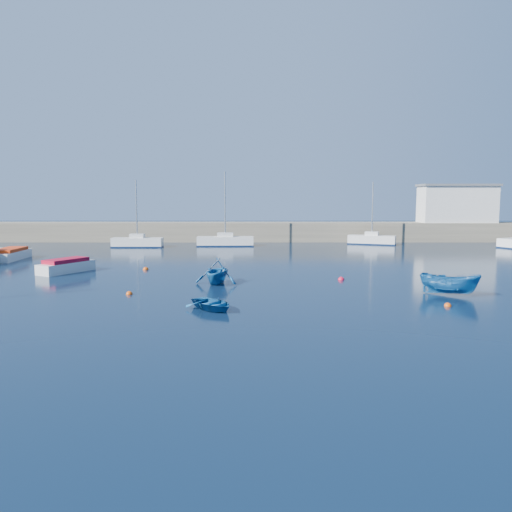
{
  "coord_description": "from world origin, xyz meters",
  "views": [
    {
      "loc": [
        1.98,
        -23.5,
        6.0
      ],
      "look_at": [
        2.04,
        14.2,
        1.6
      ],
      "focal_mm": 35.0,
      "sensor_mm": 36.0,
      "label": 1
    }
  ],
  "objects_px": {
    "motorboat_2": "(10,254)",
    "dinghy_center": "(212,304)",
    "harbor_office": "(457,204)",
    "dinghy_right": "(449,284)",
    "sailboat_6": "(225,241)",
    "dinghy_left": "(217,271)",
    "motorboat_1": "(66,266)",
    "sailboat_7": "(372,239)",
    "sailboat_5": "(137,242)"
  },
  "relations": [
    {
      "from": "harbor_office",
      "to": "dinghy_right",
      "type": "bearing_deg",
      "value": -112.24
    },
    {
      "from": "harbor_office",
      "to": "motorboat_2",
      "type": "distance_m",
      "value": 56.27
    },
    {
      "from": "dinghy_right",
      "to": "dinghy_left",
      "type": "bearing_deg",
      "value": 105.24
    },
    {
      "from": "dinghy_left",
      "to": "sailboat_7",
      "type": "bearing_deg",
      "value": 71.09
    },
    {
      "from": "sailboat_5",
      "to": "dinghy_left",
      "type": "bearing_deg",
      "value": -155.79
    },
    {
      "from": "sailboat_5",
      "to": "sailboat_7",
      "type": "bearing_deg",
      "value": -82.88
    },
    {
      "from": "sailboat_6",
      "to": "sailboat_7",
      "type": "xyz_separation_m",
      "value": [
        18.85,
        2.09,
        0.0
      ]
    },
    {
      "from": "motorboat_2",
      "to": "dinghy_center",
      "type": "relative_size",
      "value": 1.86
    },
    {
      "from": "dinghy_center",
      "to": "dinghy_right",
      "type": "distance_m",
      "value": 14.9
    },
    {
      "from": "dinghy_center",
      "to": "harbor_office",
      "type": "bearing_deg",
      "value": 15.61
    },
    {
      "from": "sailboat_7",
      "to": "dinghy_left",
      "type": "relative_size",
      "value": 2.35
    },
    {
      "from": "sailboat_6",
      "to": "dinghy_center",
      "type": "height_order",
      "value": "sailboat_6"
    },
    {
      "from": "dinghy_center",
      "to": "sailboat_6",
      "type": "bearing_deg",
      "value": 53.04
    },
    {
      "from": "harbor_office",
      "to": "motorboat_1",
      "type": "xyz_separation_m",
      "value": [
        -43.31,
        -29.55,
        -4.57
      ]
    },
    {
      "from": "dinghy_center",
      "to": "dinghy_left",
      "type": "height_order",
      "value": "dinghy_left"
    },
    {
      "from": "motorboat_2",
      "to": "dinghy_center",
      "type": "xyz_separation_m",
      "value": [
        21.58,
        -21.87,
        -0.22
      ]
    },
    {
      "from": "motorboat_1",
      "to": "sailboat_6",
      "type": "bearing_deg",
      "value": 92.15
    },
    {
      "from": "dinghy_left",
      "to": "dinghy_center",
      "type": "bearing_deg",
      "value": -75.47
    },
    {
      "from": "dinghy_left",
      "to": "dinghy_right",
      "type": "distance_m",
      "value": 15.29
    },
    {
      "from": "harbor_office",
      "to": "sailboat_7",
      "type": "bearing_deg",
      "value": -158.23
    },
    {
      "from": "sailboat_7",
      "to": "dinghy_center",
      "type": "distance_m",
      "value": 41.76
    },
    {
      "from": "sailboat_6",
      "to": "motorboat_1",
      "type": "height_order",
      "value": "sailboat_6"
    },
    {
      "from": "sailboat_5",
      "to": "sailboat_6",
      "type": "height_order",
      "value": "sailboat_6"
    },
    {
      "from": "sailboat_6",
      "to": "dinghy_center",
      "type": "xyz_separation_m",
      "value": [
        1.44,
        -35.86,
        -0.35
      ]
    },
    {
      "from": "sailboat_5",
      "to": "harbor_office",
      "type": "bearing_deg",
      "value": -78.2
    },
    {
      "from": "sailboat_5",
      "to": "dinghy_left",
      "type": "relative_size",
      "value": 2.39
    },
    {
      "from": "motorboat_2",
      "to": "sailboat_5",
      "type": "bearing_deg",
      "value": 50.56
    },
    {
      "from": "motorboat_1",
      "to": "dinghy_center",
      "type": "bearing_deg",
      "value": -16.73
    },
    {
      "from": "motorboat_2",
      "to": "harbor_office",
      "type": "bearing_deg",
      "value": 20.13
    },
    {
      "from": "sailboat_5",
      "to": "dinghy_right",
      "type": "xyz_separation_m",
      "value": [
        26.45,
        -30.29,
        0.05
      ]
    },
    {
      "from": "dinghy_left",
      "to": "dinghy_right",
      "type": "relative_size",
      "value": 0.95
    },
    {
      "from": "sailboat_7",
      "to": "harbor_office",
      "type": "bearing_deg",
      "value": -47.0
    },
    {
      "from": "harbor_office",
      "to": "dinghy_center",
      "type": "xyz_separation_m",
      "value": [
        -30.33,
        -43.11,
        -4.79
      ]
    },
    {
      "from": "dinghy_left",
      "to": "sailboat_5",
      "type": "bearing_deg",
      "value": 126.03
    },
    {
      "from": "motorboat_1",
      "to": "dinghy_left",
      "type": "height_order",
      "value": "dinghy_left"
    },
    {
      "from": "dinghy_left",
      "to": "motorboat_1",
      "type": "bearing_deg",
      "value": 168.63
    },
    {
      "from": "sailboat_5",
      "to": "sailboat_6",
      "type": "xyz_separation_m",
      "value": [
        10.66,
        1.55,
        0.01
      ]
    },
    {
      "from": "sailboat_6",
      "to": "sailboat_7",
      "type": "height_order",
      "value": "sailboat_6"
    },
    {
      "from": "harbor_office",
      "to": "motorboat_1",
      "type": "distance_m",
      "value": 52.63
    },
    {
      "from": "dinghy_center",
      "to": "dinghy_left",
      "type": "xyz_separation_m",
      "value": [
        -0.37,
        8.13,
        0.59
      ]
    },
    {
      "from": "harbor_office",
      "to": "motorboat_2",
      "type": "xyz_separation_m",
      "value": [
        -51.91,
        -21.24,
        -4.56
      ]
    },
    {
      "from": "sailboat_5",
      "to": "dinghy_right",
      "type": "height_order",
      "value": "sailboat_5"
    },
    {
      "from": "motorboat_1",
      "to": "dinghy_right",
      "type": "distance_m",
      "value": 28.95
    },
    {
      "from": "dinghy_left",
      "to": "sailboat_6",
      "type": "bearing_deg",
      "value": 104.11
    },
    {
      "from": "sailboat_7",
      "to": "motorboat_2",
      "type": "height_order",
      "value": "sailboat_7"
    },
    {
      "from": "sailboat_6",
      "to": "dinghy_center",
      "type": "distance_m",
      "value": 35.89
    },
    {
      "from": "sailboat_5",
      "to": "motorboat_1",
      "type": "distance_m",
      "value": 20.78
    },
    {
      "from": "harbor_office",
      "to": "dinghy_left",
      "type": "relative_size",
      "value": 2.92
    },
    {
      "from": "motorboat_1",
      "to": "dinghy_left",
      "type": "bearing_deg",
      "value": 6.23
    },
    {
      "from": "sailboat_7",
      "to": "dinghy_left",
      "type": "distance_m",
      "value": 34.72
    }
  ]
}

